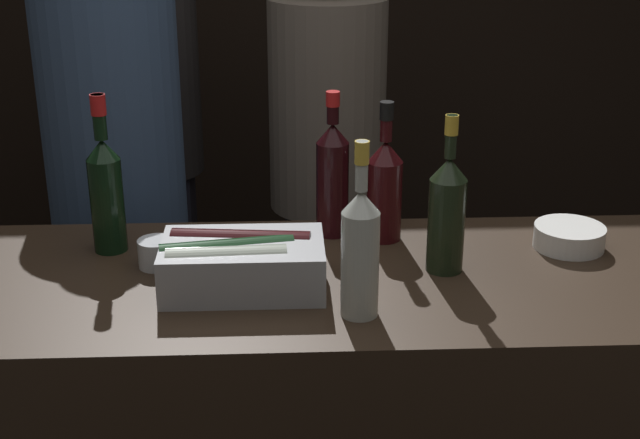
{
  "coord_description": "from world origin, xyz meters",
  "views": [
    {
      "loc": [
        -0.08,
        -1.44,
        1.79
      ],
      "look_at": [
        0.0,
        0.36,
        1.07
      ],
      "focal_mm": 50.0,
      "sensor_mm": 36.0,
      "label": 1
    }
  ],
  "objects_px": {
    "red_wine_bottle_tall": "(332,176)",
    "person_blond_tee": "(117,180)",
    "champagne_bottle": "(447,211)",
    "person_in_hoodie": "(327,157)",
    "red_wine_bottle_burgundy": "(106,189)",
    "ice_bin_with_bottles": "(239,261)",
    "red_wine_bottle_black_foil": "(385,186)",
    "candle_votive": "(157,253)",
    "rose_wine_bottle": "(360,249)",
    "person_grey_polo": "(150,123)",
    "bowl_white": "(569,236)"
  },
  "relations": [
    {
      "from": "candle_votive",
      "to": "person_in_hoodie",
      "type": "xyz_separation_m",
      "value": [
        0.43,
        0.96,
        -0.09
      ]
    },
    {
      "from": "rose_wine_bottle",
      "to": "person_in_hoodie",
      "type": "height_order",
      "value": "person_in_hoodie"
    },
    {
      "from": "bowl_white",
      "to": "rose_wine_bottle",
      "type": "xyz_separation_m",
      "value": [
        -0.52,
        -0.31,
        0.11
      ]
    },
    {
      "from": "ice_bin_with_bottles",
      "to": "red_wine_bottle_black_foil",
      "type": "xyz_separation_m",
      "value": [
        0.33,
        0.25,
        0.07
      ]
    },
    {
      "from": "red_wine_bottle_burgundy",
      "to": "person_blond_tee",
      "type": "distance_m",
      "value": 0.58
    },
    {
      "from": "champagne_bottle",
      "to": "person_in_hoodie",
      "type": "bearing_deg",
      "value": 101.6
    },
    {
      "from": "ice_bin_with_bottles",
      "to": "red_wine_bottle_black_foil",
      "type": "height_order",
      "value": "red_wine_bottle_black_foil"
    },
    {
      "from": "person_blond_tee",
      "to": "bowl_white",
      "type": "bearing_deg",
      "value": 167.65
    },
    {
      "from": "ice_bin_with_bottles",
      "to": "red_wine_bottle_tall",
      "type": "distance_m",
      "value": 0.37
    },
    {
      "from": "rose_wine_bottle",
      "to": "person_blond_tee",
      "type": "relative_size",
      "value": 0.21
    },
    {
      "from": "bowl_white",
      "to": "red_wine_bottle_burgundy",
      "type": "distance_m",
      "value": 1.08
    },
    {
      "from": "bowl_white",
      "to": "person_blond_tee",
      "type": "xyz_separation_m",
      "value": [
        -1.15,
        0.59,
        -0.05
      ]
    },
    {
      "from": "red_wine_bottle_black_foil",
      "to": "red_wine_bottle_burgundy",
      "type": "relative_size",
      "value": 0.91
    },
    {
      "from": "champagne_bottle",
      "to": "person_in_hoodie",
      "type": "relative_size",
      "value": 0.22
    },
    {
      "from": "ice_bin_with_bottles",
      "to": "candle_votive",
      "type": "bearing_deg",
      "value": 148.38
    },
    {
      "from": "red_wine_bottle_burgundy",
      "to": "rose_wine_bottle",
      "type": "bearing_deg",
      "value": -32.12
    },
    {
      "from": "candle_votive",
      "to": "red_wine_bottle_black_foil",
      "type": "xyz_separation_m",
      "value": [
        0.52,
        0.14,
        0.1
      ]
    },
    {
      "from": "red_wine_bottle_tall",
      "to": "person_grey_polo",
      "type": "distance_m",
      "value": 1.21
    },
    {
      "from": "person_in_hoodie",
      "to": "person_grey_polo",
      "type": "xyz_separation_m",
      "value": [
        -0.61,
        0.26,
        0.05
      ]
    },
    {
      "from": "red_wine_bottle_black_foil",
      "to": "red_wine_bottle_tall",
      "type": "relative_size",
      "value": 0.95
    },
    {
      "from": "red_wine_bottle_tall",
      "to": "person_in_hoodie",
      "type": "height_order",
      "value": "person_in_hoodie"
    },
    {
      "from": "champagne_bottle",
      "to": "rose_wine_bottle",
      "type": "relative_size",
      "value": 0.98
    },
    {
      "from": "ice_bin_with_bottles",
      "to": "person_in_hoodie",
      "type": "height_order",
      "value": "person_in_hoodie"
    },
    {
      "from": "champagne_bottle",
      "to": "person_grey_polo",
      "type": "xyz_separation_m",
      "value": [
        -0.82,
        1.27,
        -0.15
      ]
    },
    {
      "from": "bowl_white",
      "to": "champagne_bottle",
      "type": "xyz_separation_m",
      "value": [
        -0.31,
        -0.11,
        0.11
      ]
    },
    {
      "from": "bowl_white",
      "to": "person_grey_polo",
      "type": "relative_size",
      "value": 0.1
    },
    {
      "from": "champagne_bottle",
      "to": "red_wine_bottle_black_foil",
      "type": "bearing_deg",
      "value": 122.15
    },
    {
      "from": "champagne_bottle",
      "to": "red_wine_bottle_tall",
      "type": "xyz_separation_m",
      "value": [
        -0.24,
        0.22,
        0.01
      ]
    },
    {
      "from": "red_wine_bottle_burgundy",
      "to": "person_in_hoodie",
      "type": "height_order",
      "value": "person_in_hoodie"
    },
    {
      "from": "bowl_white",
      "to": "person_grey_polo",
      "type": "distance_m",
      "value": 1.62
    },
    {
      "from": "person_in_hoodie",
      "to": "person_blond_tee",
      "type": "xyz_separation_m",
      "value": [
        -0.63,
        -0.31,
        0.04
      ]
    },
    {
      "from": "person_blond_tee",
      "to": "champagne_bottle",
      "type": "bearing_deg",
      "value": 154.91
    },
    {
      "from": "candle_votive",
      "to": "person_grey_polo",
      "type": "xyz_separation_m",
      "value": [
        -0.18,
        1.22,
        -0.04
      ]
    },
    {
      "from": "red_wine_bottle_black_foil",
      "to": "rose_wine_bottle",
      "type": "distance_m",
      "value": 0.4
    },
    {
      "from": "person_in_hoodie",
      "to": "red_wine_bottle_burgundy",
      "type": "bearing_deg",
      "value": 161.01
    },
    {
      "from": "bowl_white",
      "to": "person_in_hoodie",
      "type": "height_order",
      "value": "person_in_hoodie"
    },
    {
      "from": "champagne_bottle",
      "to": "rose_wine_bottle",
      "type": "distance_m",
      "value": 0.29
    },
    {
      "from": "candle_votive",
      "to": "bowl_white",
      "type": "bearing_deg",
      "value": 3.8
    },
    {
      "from": "bowl_white",
      "to": "red_wine_bottle_burgundy",
      "type": "relative_size",
      "value": 0.45
    },
    {
      "from": "red_wine_bottle_tall",
      "to": "person_in_hoodie",
      "type": "relative_size",
      "value": 0.22
    },
    {
      "from": "candle_votive",
      "to": "person_grey_polo",
      "type": "relative_size",
      "value": 0.05
    },
    {
      "from": "ice_bin_with_bottles",
      "to": "bowl_white",
      "type": "height_order",
      "value": "ice_bin_with_bottles"
    },
    {
      "from": "candle_votive",
      "to": "champagne_bottle",
      "type": "relative_size",
      "value": 0.23
    },
    {
      "from": "bowl_white",
      "to": "red_wine_bottle_tall",
      "type": "relative_size",
      "value": 0.47
    },
    {
      "from": "ice_bin_with_bottles",
      "to": "red_wine_bottle_tall",
      "type": "height_order",
      "value": "red_wine_bottle_tall"
    },
    {
      "from": "bowl_white",
      "to": "candle_votive",
      "type": "height_order",
      "value": "candle_votive"
    },
    {
      "from": "candle_votive",
      "to": "person_blond_tee",
      "type": "height_order",
      "value": "person_blond_tee"
    },
    {
      "from": "person_grey_polo",
      "to": "rose_wine_bottle",
      "type": "bearing_deg",
      "value": 114.07
    },
    {
      "from": "person_grey_polo",
      "to": "champagne_bottle",
      "type": "bearing_deg",
      "value": 124.33
    },
    {
      "from": "red_wine_bottle_tall",
      "to": "person_blond_tee",
      "type": "bearing_deg",
      "value": 141.68
    }
  ]
}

